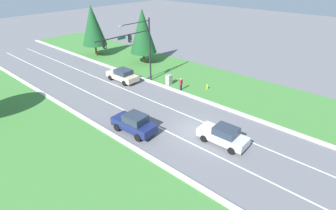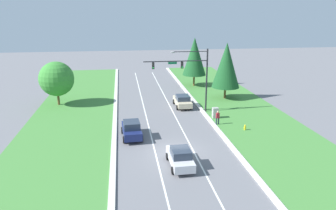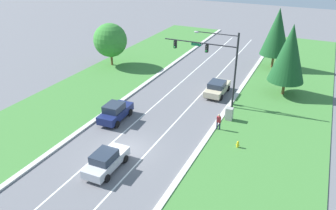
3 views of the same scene
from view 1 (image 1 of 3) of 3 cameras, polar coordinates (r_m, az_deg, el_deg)
ground_plane at (r=24.75m, az=5.92°, el=-5.62°), size 160.00×160.00×0.00m
curb_strip_right at (r=28.91m, az=12.54°, el=-0.76°), size 0.50×90.00×0.15m
curb_strip_left at (r=21.20m, az=-3.30°, el=-11.79°), size 0.50×90.00×0.15m
grass_verge_right at (r=33.21m, az=17.09°, el=2.45°), size 10.00×90.00×0.08m
grass_verge_left at (r=18.91m, az=-15.14°, el=-19.13°), size 10.00×90.00×0.08m
lane_stripe_inner_left at (r=23.54m, az=3.32°, el=-7.45°), size 0.14×81.00×0.01m
lane_stripe_inner_right at (r=26.03m, az=8.26°, el=-3.95°), size 0.14×81.00×0.01m
traffic_signal_mast at (r=32.44m, az=-6.94°, el=13.10°), size 8.09×0.41×8.19m
silver_sedan at (r=23.06m, az=11.97°, el=-6.47°), size 2.01×4.36×1.66m
navy_sedan at (r=24.22m, az=-7.36°, el=-3.97°), size 2.18×4.44×1.84m
champagne_sedan at (r=35.66m, az=-9.84°, el=6.44°), size 2.11×4.70×1.64m
utility_cabinet at (r=33.90m, az=0.21°, el=5.44°), size 0.70×0.60×1.37m
pedestrian at (r=32.16m, az=2.84°, el=4.62°), size 0.40×0.25×1.69m
fire_hydrant at (r=33.07m, az=8.52°, el=3.89°), size 0.34×0.20×0.70m
conifer_near_right_tree at (r=41.23m, az=-5.53°, el=15.73°), size 4.08×4.08×8.31m
conifer_far_right_tree at (r=46.48m, az=-16.07°, el=16.34°), size 3.99×3.99×8.36m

